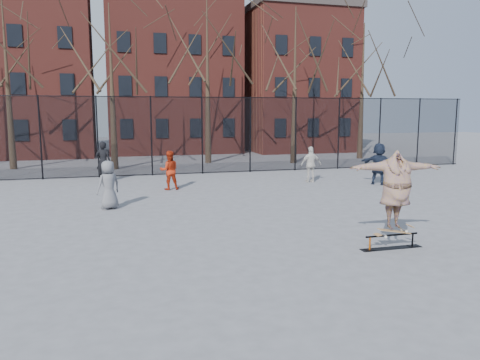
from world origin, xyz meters
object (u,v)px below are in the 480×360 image
object	(u,v)px
skate_rail	(391,243)
bystander_black	(103,162)
bystander_grey	(109,185)
bystander_white	(311,164)
bystander_navy	(379,164)
skateboard	(394,232)
bystander_red	(169,170)
skater	(396,192)

from	to	relation	value
skate_rail	bystander_black	bearing A→B (deg)	117.46
bystander_grey	bystander_white	bearing A→B (deg)	173.81
bystander_white	bystander_navy	world-z (taller)	bystander_navy
skateboard	bystander_red	xyz separation A→B (m)	(-4.14, 9.89, 0.41)
bystander_black	bystander_white	size ratio (longest dim) A/B	1.13
skate_rail	skateboard	size ratio (longest dim) A/B	1.79
skater	bystander_white	size ratio (longest dim) A/B	1.38
skate_rail	bystander_white	world-z (taller)	bystander_white
skateboard	skater	size ratio (longest dim) A/B	0.38
skater	bystander_red	world-z (taller)	skater
bystander_grey	bystander_navy	world-z (taller)	bystander_navy
skateboard	bystander_navy	xyz separation A→B (m)	(5.03, 8.78, 0.53)
skate_rail	bystander_red	xyz separation A→B (m)	(-4.09, 9.89, 0.68)
skater	bystander_white	xyz separation A→B (m)	(2.39, 10.22, -0.55)
skateboard	bystander_grey	distance (m)	9.27
skater	bystander_navy	xyz separation A→B (m)	(5.03, 8.78, -0.45)
skate_rail	bystander_red	distance (m)	10.73
skateboard	bystander_red	bearing A→B (deg)	112.72
bystander_grey	bystander_red	size ratio (longest dim) A/B	1.01
skate_rail	bystander_black	world-z (taller)	bystander_black
skate_rail	skater	world-z (taller)	skater
skateboard	bystander_white	bearing A→B (deg)	76.81
bystander_black	skate_rail	bearing A→B (deg)	129.78
bystander_red	bystander_navy	size ratio (longest dim) A/B	0.87
skater	bystander_navy	distance (m)	10.13
bystander_white	bystander_navy	distance (m)	3.00
skater	bystander_grey	xyz separation A→B (m)	(-6.58, 6.52, -0.56)
bystander_grey	skater	bearing A→B (deg)	106.67
bystander_red	skateboard	bearing A→B (deg)	112.54
skateboard	bystander_white	distance (m)	10.50
bystander_white	bystander_navy	xyz separation A→B (m)	(2.64, -1.43, 0.11)
skateboard	bystander_navy	bearing A→B (deg)	60.19
skater	bystander_black	size ratio (longest dim) A/B	1.22
bystander_red	bystander_white	bearing A→B (deg)	-177.35
bystander_black	bystander_navy	size ratio (longest dim) A/B	1.00
bystander_grey	bystander_red	world-z (taller)	bystander_grey
bystander_white	bystander_navy	size ratio (longest dim) A/B	0.89
skate_rail	skateboard	xyz separation A→B (m)	(0.06, 0.00, 0.26)
skate_rail	skater	size ratio (longest dim) A/B	0.69
skater	bystander_red	xyz separation A→B (m)	(-4.14, 9.89, -0.57)
skate_rail	bystander_navy	size ratio (longest dim) A/B	0.85
bystander_grey	bystander_red	distance (m)	4.16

